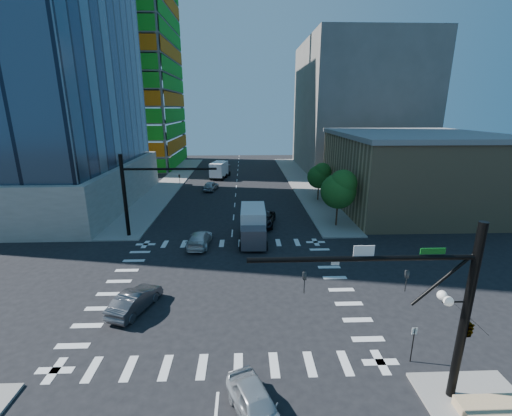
{
  "coord_description": "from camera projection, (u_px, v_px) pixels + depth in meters",
  "views": [
    {
      "loc": [
        1.43,
        -24.78,
        13.74
      ],
      "look_at": [
        2.59,
        8.0,
        4.16
      ],
      "focal_mm": 24.0,
      "sensor_mm": 36.0,
      "label": 1
    }
  ],
  "objects": [
    {
      "name": "no_parking_sign",
      "position": [
        413.0,
        341.0,
        18.92
      ],
      "size": [
        0.3,
        0.06,
        2.2
      ],
      "color": "black",
      "rests_on": "ground"
    },
    {
      "name": "car_sb_cross",
      "position": [
        135.0,
        300.0,
        24.02
      ],
      "size": [
        3.05,
        4.92,
        1.53
      ],
      "primitive_type": "imported",
      "rotation": [
        0.0,
        0.0,
        2.81
      ],
      "color": "#444549",
      "rests_on": "ground"
    },
    {
      "name": "bg_building_ne",
      "position": [
        356.0,
        107.0,
        77.33
      ],
      "size": [
        24.0,
        30.0,
        28.0
      ],
      "primitive_type": "cube",
      "color": "#636059",
      "rests_on": "ground"
    },
    {
      "name": "road_markings",
      "position": [
        227.0,
        285.0,
        27.57
      ],
      "size": [
        20.0,
        20.0,
        0.01
      ],
      "primitive_type": "cube",
      "color": "silver",
      "rests_on": "ground"
    },
    {
      "name": "signal_mast_nw",
      "position": [
        138.0,
        188.0,
        36.72
      ],
      "size": [
        10.2,
        0.4,
        9.0
      ],
      "color": "black",
      "rests_on": "sidewalk_nw"
    },
    {
      "name": "sidewalk_nw",
      "position": [
        172.0,
        183.0,
        65.5
      ],
      "size": [
        5.0,
        60.0,
        0.15
      ],
      "primitive_type": "cube",
      "color": "gray",
      "rests_on": "ground"
    },
    {
      "name": "ground",
      "position": [
        227.0,
        286.0,
        27.57
      ],
      "size": [
        160.0,
        160.0,
        0.0
      ],
      "primitive_type": "plane",
      "color": "black",
      "rests_on": "ground"
    },
    {
      "name": "car_sb_mid",
      "position": [
        211.0,
        186.0,
        59.41
      ],
      "size": [
        2.78,
        4.93,
        1.58
      ],
      "primitive_type": "imported",
      "rotation": [
        0.0,
        0.0,
        2.94
      ],
      "color": "#A6AAAE",
      "rests_on": "ground"
    },
    {
      "name": "box_truck_near",
      "position": [
        253.0,
        228.0,
        36.31
      ],
      "size": [
        2.9,
        6.63,
        3.46
      ],
      "rotation": [
        0.0,
        0.0,
        -0.01
      ],
      "color": "black",
      "rests_on": "ground"
    },
    {
      "name": "car_nb_far",
      "position": [
        264.0,
        219.0,
        41.72
      ],
      "size": [
        3.42,
        5.81,
        1.52
      ],
      "primitive_type": "imported",
      "rotation": [
        0.0,
        0.0,
        -0.17
      ],
      "color": "black",
      "rests_on": "ground"
    },
    {
      "name": "construction_building",
      "position": [
        118.0,
        59.0,
        79.15
      ],
      "size": [
        25.16,
        34.5,
        70.6
      ],
      "color": "gray",
      "rests_on": "ground"
    },
    {
      "name": "signal_mast_se",
      "position": [
        448.0,
        309.0,
        15.5
      ],
      "size": [
        10.51,
        2.48,
        9.0
      ],
      "color": "black",
      "rests_on": "sidewalk_se"
    },
    {
      "name": "car_nb_near",
      "position": [
        256.0,
        405.0,
        15.58
      ],
      "size": [
        3.22,
        4.67,
        1.48
      ],
      "primitive_type": "imported",
      "rotation": [
        0.0,
        0.0,
        0.38
      ],
      "color": "#B2B6BA",
      "rests_on": "ground"
    },
    {
      "name": "tree_south",
      "position": [
        340.0,
        189.0,
        40.03
      ],
      "size": [
        4.16,
        4.16,
        6.82
      ],
      "color": "#382316",
      "rests_on": "sidewalk_ne"
    },
    {
      "name": "sidewalk_ne",
      "position": [
        301.0,
        182.0,
        66.35
      ],
      "size": [
        5.0,
        60.0,
        0.15
      ],
      "primitive_type": "cube",
      "color": "gray",
      "rests_on": "ground"
    },
    {
      "name": "box_truck_far",
      "position": [
        220.0,
        171.0,
        69.97
      ],
      "size": [
        4.03,
        6.81,
        3.34
      ],
      "rotation": [
        0.0,
        0.0,
        2.92
      ],
      "color": "black",
      "rests_on": "ground"
    },
    {
      "name": "tree_north",
      "position": [
        320.0,
        175.0,
        51.74
      ],
      "size": [
        3.54,
        3.52,
        5.78
      ],
      "color": "#382316",
      "rests_on": "sidewalk_ne"
    },
    {
      "name": "car_sb_near",
      "position": [
        200.0,
        239.0,
        35.39
      ],
      "size": [
        2.42,
        5.27,
        1.49
      ],
      "primitive_type": "imported",
      "rotation": [
        0.0,
        0.0,
        3.08
      ],
      "color": "silver",
      "rests_on": "ground"
    },
    {
      "name": "commercial_building",
      "position": [
        412.0,
        171.0,
        48.04
      ],
      "size": [
        20.5,
        22.5,
        10.6
      ],
      "color": "tan",
      "rests_on": "ground"
    }
  ]
}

